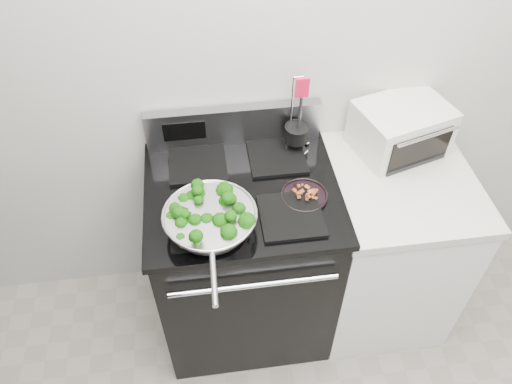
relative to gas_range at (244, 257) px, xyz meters
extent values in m
cube|color=beige|center=(0.30, 0.34, 0.86)|extent=(4.00, 0.02, 2.70)
cube|color=black|center=(0.00, 0.00, -0.03)|extent=(0.76, 0.66, 0.92)
cube|color=black|center=(0.00, 0.00, 0.45)|extent=(0.79, 0.69, 0.03)
cube|color=#99999E|center=(0.00, 0.30, 0.55)|extent=(0.76, 0.05, 0.18)
cube|color=black|center=(-0.17, -0.17, 0.47)|extent=(0.24, 0.24, 0.01)
cube|color=black|center=(0.17, -0.17, 0.47)|extent=(0.24, 0.24, 0.01)
cube|color=black|center=(-0.17, 0.17, 0.47)|extent=(0.24, 0.24, 0.01)
cube|color=black|center=(0.17, 0.17, 0.47)|extent=(0.24, 0.24, 0.01)
cube|color=white|center=(0.68, 0.00, -0.05)|extent=(0.60, 0.66, 0.88)
cube|color=beige|center=(0.68, 0.00, 0.41)|extent=(0.62, 0.68, 0.04)
torus|color=silver|center=(-0.14, -0.19, 0.55)|extent=(0.35, 0.35, 0.01)
cylinder|color=silver|center=(-0.15, -0.47, 0.54)|extent=(0.02, 0.21, 0.02)
cylinder|color=black|center=(0.24, -0.08, 0.47)|extent=(0.19, 0.19, 0.01)
cylinder|color=black|center=(0.26, 0.21, 0.55)|extent=(0.10, 0.10, 0.07)
cylinder|color=black|center=(0.26, 0.21, 0.63)|extent=(0.01, 0.01, 0.22)
cube|color=red|center=(0.26, 0.21, 0.79)|extent=(0.06, 0.01, 0.09)
cube|color=white|center=(0.72, 0.20, 0.54)|extent=(0.44, 0.38, 0.22)
cube|color=black|center=(0.72, 0.05, 0.53)|extent=(0.29, 0.09, 0.15)
camera|label=1|loc=(-0.13, -1.40, 1.91)|focal=35.00mm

